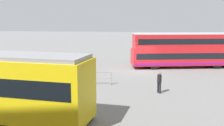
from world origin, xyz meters
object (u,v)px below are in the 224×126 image
at_px(pedestrian_near_railing, 69,74).
at_px(pedestrian_crossing, 159,81).
at_px(double_decker_bus, 185,50).
at_px(info_sign, 30,63).

relative_size(pedestrian_near_railing, pedestrian_crossing, 1.01).
height_order(double_decker_bus, pedestrian_near_railing, double_decker_bus).
bearing_deg(pedestrian_crossing, pedestrian_near_railing, -11.24).
distance_m(double_decker_bus, info_sign, 16.71).
relative_size(double_decker_bus, pedestrian_crossing, 7.67).
height_order(double_decker_bus, info_sign, double_decker_bus).
distance_m(pedestrian_near_railing, info_sign, 3.44).
height_order(pedestrian_near_railing, pedestrian_crossing, pedestrian_near_railing).
height_order(pedestrian_crossing, info_sign, info_sign).
xyz_separation_m(double_decker_bus, pedestrian_near_railing, (10.25, 9.63, -1.04)).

